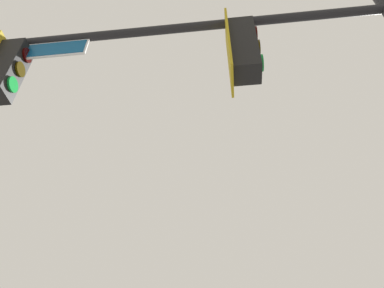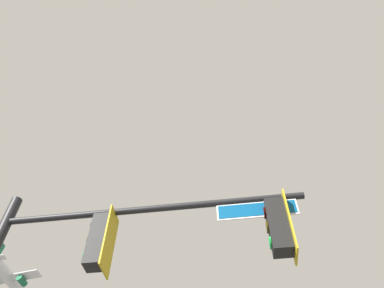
# 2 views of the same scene
# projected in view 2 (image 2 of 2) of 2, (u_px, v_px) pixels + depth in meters

# --- Properties ---
(airplane) EXTENTS (18.80, 20.87, 9.13)m
(airplane) POSITION_uv_depth(u_px,v_px,m) (11.00, 281.00, 98.13)
(airplane) COLOR silver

